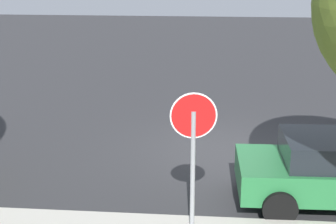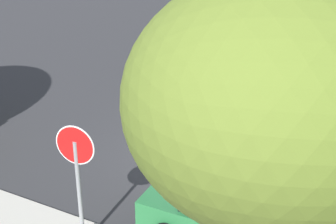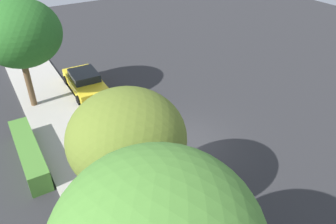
% 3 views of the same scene
% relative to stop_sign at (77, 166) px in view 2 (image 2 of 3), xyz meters
% --- Properties ---
extents(ground_plane, '(60.00, 60.00, 0.00)m').
position_rel_stop_sign_xyz_m(ground_plane, '(-0.61, -4.17, -1.77)').
color(ground_plane, '#2D2D30').
extents(stop_sign, '(0.76, 0.12, 2.58)m').
position_rel_stop_sign_xyz_m(stop_sign, '(0.00, 0.00, 0.00)').
color(stop_sign, gray).
rests_on(stop_sign, ground_plane).
extents(parked_car_green, '(4.43, 2.04, 1.39)m').
position_rel_stop_sign_xyz_m(parked_car_green, '(-2.94, -1.49, -1.05)').
color(parked_car_green, '#236B38').
rests_on(parked_car_green, ground_plane).
extents(street_tree_far, '(3.95, 3.95, 5.63)m').
position_rel_stop_sign_xyz_m(street_tree_far, '(-3.63, 0.44, 2.20)').
color(street_tree_far, '#513823').
rests_on(street_tree_far, ground_plane).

